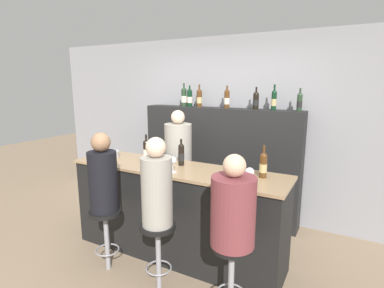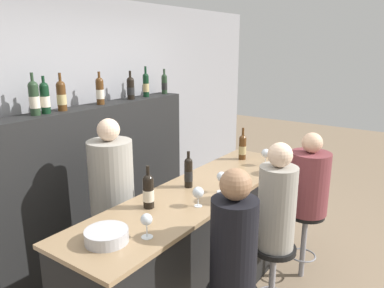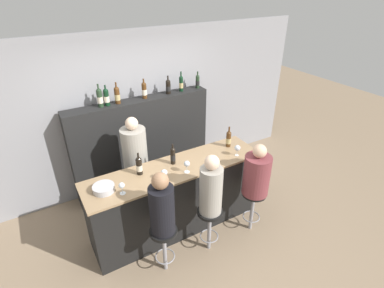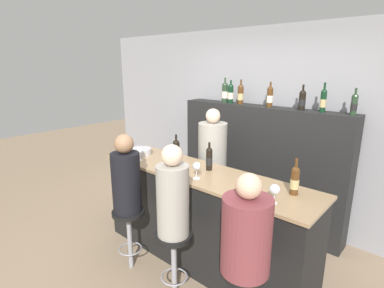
% 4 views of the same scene
% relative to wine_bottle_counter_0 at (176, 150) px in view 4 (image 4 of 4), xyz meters
% --- Properties ---
extents(ground_plane, '(16.00, 16.00, 0.00)m').
position_rel_wine_bottle_counter_0_xyz_m(ground_plane, '(0.47, -0.40, -1.17)').
color(ground_plane, '#8C755B').
extents(wall_back, '(6.40, 0.05, 2.60)m').
position_rel_wine_bottle_counter_0_xyz_m(wall_back, '(0.47, 1.32, 0.13)').
color(wall_back, gray).
rests_on(wall_back, ground_plane).
extents(bar_counter, '(2.47, 0.64, 1.04)m').
position_rel_wine_bottle_counter_0_xyz_m(bar_counter, '(0.47, -0.11, -0.64)').
color(bar_counter, black).
rests_on(bar_counter, ground_plane).
extents(back_bar_cabinet, '(2.31, 0.28, 1.60)m').
position_rel_wine_bottle_counter_0_xyz_m(back_bar_cabinet, '(0.47, 1.09, -0.36)').
color(back_bar_cabinet, black).
rests_on(back_bar_cabinet, ground_plane).
extents(wine_bottle_counter_0, '(0.08, 0.08, 0.31)m').
position_rel_wine_bottle_counter_0_xyz_m(wine_bottle_counter_0, '(0.00, 0.00, 0.00)').
color(wine_bottle_counter_0, black).
rests_on(wine_bottle_counter_0, bar_counter).
extents(wine_bottle_counter_1, '(0.07, 0.07, 0.30)m').
position_rel_wine_bottle_counter_0_xyz_m(wine_bottle_counter_1, '(0.48, -0.00, 0.00)').
color(wine_bottle_counter_1, black).
rests_on(wine_bottle_counter_1, bar_counter).
extents(wine_bottle_counter_2, '(0.07, 0.07, 0.32)m').
position_rel_wine_bottle_counter_0_xyz_m(wine_bottle_counter_2, '(1.40, -0.00, 0.00)').
color(wine_bottle_counter_2, '#4C2D14').
rests_on(wine_bottle_counter_2, bar_counter).
extents(wine_bottle_backbar_0, '(0.08, 0.08, 0.34)m').
position_rel_wine_bottle_counter_0_xyz_m(wine_bottle_backbar_0, '(-0.11, 1.09, 0.58)').
color(wine_bottle_backbar_0, '#233823').
rests_on(wine_bottle_backbar_0, back_bar_cabinet).
extents(wine_bottle_backbar_1, '(0.08, 0.08, 0.31)m').
position_rel_wine_bottle_counter_0_xyz_m(wine_bottle_backbar_1, '(-0.02, 1.09, 0.57)').
color(wine_bottle_backbar_1, black).
rests_on(wine_bottle_backbar_1, back_bar_cabinet).
extents(wine_bottle_backbar_2, '(0.08, 0.08, 0.32)m').
position_rel_wine_bottle_counter_0_xyz_m(wine_bottle_backbar_2, '(0.14, 1.09, 0.57)').
color(wine_bottle_backbar_2, '#4C2D14').
rests_on(wine_bottle_backbar_2, back_bar_cabinet).
extents(wine_bottle_backbar_3, '(0.08, 0.08, 0.31)m').
position_rel_wine_bottle_counter_0_xyz_m(wine_bottle_backbar_3, '(0.57, 1.09, 0.57)').
color(wine_bottle_backbar_3, '#4C2D14').
rests_on(wine_bottle_backbar_3, back_bar_cabinet).
extents(wine_bottle_backbar_4, '(0.08, 0.08, 0.29)m').
position_rel_wine_bottle_counter_0_xyz_m(wine_bottle_backbar_4, '(0.98, 1.09, 0.55)').
color(wine_bottle_backbar_4, black).
rests_on(wine_bottle_backbar_4, back_bar_cabinet).
extents(wine_bottle_backbar_5, '(0.07, 0.07, 0.33)m').
position_rel_wine_bottle_counter_0_xyz_m(wine_bottle_backbar_5, '(1.21, 1.09, 0.57)').
color(wine_bottle_backbar_5, black).
rests_on(wine_bottle_backbar_5, back_bar_cabinet).
extents(wine_bottle_backbar_6, '(0.07, 0.07, 0.28)m').
position_rel_wine_bottle_counter_0_xyz_m(wine_bottle_backbar_6, '(1.53, 1.09, 0.55)').
color(wine_bottle_backbar_6, '#233823').
rests_on(wine_bottle_backbar_6, back_bar_cabinet).
extents(wine_glass_0, '(0.07, 0.07, 0.15)m').
position_rel_wine_bottle_counter_0_xyz_m(wine_glass_0, '(-0.32, -0.27, -0.02)').
color(wine_glass_0, silver).
rests_on(wine_glass_0, bar_counter).
extents(wine_glass_1, '(0.08, 0.08, 0.15)m').
position_rel_wine_bottle_counter_0_xyz_m(wine_glass_1, '(0.22, -0.27, -0.02)').
color(wine_glass_1, silver).
rests_on(wine_glass_1, bar_counter).
extents(wine_glass_2, '(0.08, 0.08, 0.17)m').
position_rel_wine_bottle_counter_0_xyz_m(wine_glass_2, '(0.54, -0.27, -0.00)').
color(wine_glass_2, silver).
rests_on(wine_glass_2, bar_counter).
extents(wine_glass_3, '(0.08, 0.08, 0.16)m').
position_rel_wine_bottle_counter_0_xyz_m(wine_glass_3, '(1.36, -0.27, -0.01)').
color(wine_glass_3, silver).
rests_on(wine_glass_3, bar_counter).
extents(metal_bowl, '(0.26, 0.26, 0.08)m').
position_rel_wine_bottle_counter_0_xyz_m(metal_bowl, '(-0.50, -0.11, -0.09)').
color(metal_bowl, '#B7B7BC').
rests_on(metal_bowl, bar_counter).
extents(bar_stool_left, '(0.33, 0.33, 0.67)m').
position_rel_wine_bottle_counter_0_xyz_m(bar_stool_left, '(-0.02, -0.70, -0.66)').
color(bar_stool_left, gray).
rests_on(bar_stool_left, ground_plane).
extents(guest_seated_left, '(0.29, 0.29, 0.81)m').
position_rel_wine_bottle_counter_0_xyz_m(guest_seated_left, '(-0.02, -0.70, -0.14)').
color(guest_seated_left, black).
rests_on(guest_seated_left, bar_stool_left).
extents(bar_stool_middle, '(0.33, 0.33, 0.67)m').
position_rel_wine_bottle_counter_0_xyz_m(bar_stool_middle, '(0.63, -0.70, -0.66)').
color(bar_stool_middle, gray).
rests_on(bar_stool_middle, ground_plane).
extents(guest_seated_middle, '(0.28, 0.28, 0.82)m').
position_rel_wine_bottle_counter_0_xyz_m(guest_seated_middle, '(0.63, -0.70, -0.14)').
color(guest_seated_middle, gray).
rests_on(guest_seated_middle, bar_stool_middle).
extents(bar_stool_right, '(0.33, 0.33, 0.67)m').
position_rel_wine_bottle_counter_0_xyz_m(bar_stool_right, '(1.36, -0.70, -0.66)').
color(bar_stool_right, gray).
rests_on(bar_stool_right, ground_plane).
extents(guest_seated_right, '(0.36, 0.36, 0.75)m').
position_rel_wine_bottle_counter_0_xyz_m(guest_seated_right, '(1.36, -0.70, -0.19)').
color(guest_seated_right, brown).
rests_on(guest_seated_right, bar_stool_right).
extents(bartender, '(0.36, 0.36, 1.60)m').
position_rel_wine_bottle_counter_0_xyz_m(bartender, '(0.13, 0.52, -0.43)').
color(bartender, gray).
rests_on(bartender, ground_plane).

